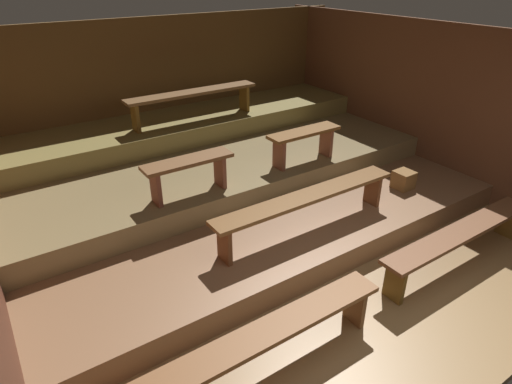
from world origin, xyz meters
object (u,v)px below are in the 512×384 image
Objects in this scene: bench_upper_center at (193,96)px; bench_lower_center at (307,201)px; bench_floor_left at (263,339)px; bench_middle_right at (304,139)px; wooden_crate_lower at (403,180)px; bench_middle_left at (188,168)px; bench_floor_right at (461,236)px.

bench_lower_center is at bearing -89.30° from bench_upper_center.
bench_floor_left is 2.17× the size of bench_middle_right.
bench_upper_center reaches higher than wooden_crate_lower.
bench_upper_center reaches higher than bench_lower_center.
bench_middle_left is 1.89m from bench_upper_center.
bench_middle_left is at bearing 160.68° from wooden_crate_lower.
bench_middle_right is at bearing -64.11° from bench_upper_center.
bench_lower_center is at bearing 39.46° from bench_floor_left.
wooden_crate_lower is at bearing -43.81° from bench_middle_right.
bench_upper_center is at bearing 70.32° from bench_floor_left.
bench_middle_left is 2.87m from wooden_crate_lower.
wooden_crate_lower is (0.53, 1.20, 0.04)m from bench_floor_right.
bench_middle_left is at bearing 78.16° from bench_floor_left.
bench_middle_right is at bearing 101.84° from bench_floor_right.
bench_floor_left is at bearing -158.95° from wooden_crate_lower.
bench_floor_left is 4.09m from bench_upper_center.
wooden_crate_lower is (1.74, 0.06, -0.25)m from bench_lower_center.
bench_middle_left is at bearing -118.87° from bench_upper_center.
bench_middle_left and bench_middle_right have the same top height.
bench_upper_center reaches higher than bench_middle_left.
bench_lower_center is at bearing -127.31° from bench_middle_right.
bench_middle_right reaches higher than wooden_crate_lower.
bench_upper_center reaches higher than bench_floor_left.
bench_floor_right is 0.97× the size of bench_lower_center.
bench_middle_left is (0.45, 2.14, 0.53)m from bench_floor_left.
bench_floor_left is 2.59m from bench_floor_right.
bench_lower_center is 1.28m from bench_middle_right.
bench_lower_center is 1.76m from wooden_crate_lower.
wooden_crate_lower is at bearing -19.32° from bench_middle_left.
bench_upper_center is (-0.03, 2.63, 0.56)m from bench_lower_center.
bench_lower_center is 1.39m from bench_middle_left.
bench_middle_right reaches higher than bench_floor_left.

